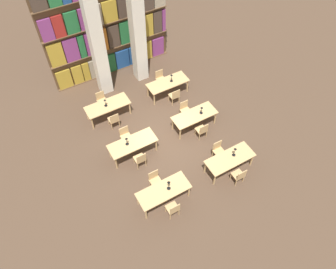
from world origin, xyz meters
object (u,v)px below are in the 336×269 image
at_px(chair_2, 239,175).
at_px(desk_lamp_4, 105,101).
at_px(chair_7, 185,109).
at_px(desk_lamp_5, 171,76).
at_px(chair_11, 160,78).
at_px(chair_1, 155,180).
at_px(reading_table_5, 168,84).
at_px(desk_lamp_3, 202,109).
at_px(chair_10, 175,96).
at_px(chair_6, 202,130).
at_px(reading_table_3, 194,116).
at_px(desk_lamp_2, 127,140).
at_px(pillar_left, 96,37).
at_px(pillar_center, 137,24).
at_px(reading_table_0, 164,191).
at_px(chair_0, 173,209).
at_px(desk_lamp_1, 235,150).
at_px(chair_4, 140,159).
at_px(chair_3, 218,150).
at_px(reading_table_4, 108,106).
at_px(reading_table_1, 230,159).
at_px(chair_9, 102,100).
at_px(desk_lamp_0, 169,184).
at_px(reading_table_2, 133,144).
at_px(chair_5, 125,135).

distance_m(chair_2, desk_lamp_4, 6.44).
xyz_separation_m(chair_7, desk_lamp_5, (0.25, 1.64, 0.56)).
bearing_deg(chair_11, chair_1, 58.92).
xyz_separation_m(desk_lamp_4, reading_table_5, (3.10, -0.05, -0.35)).
height_order(chair_2, desk_lamp_3, desk_lamp_3).
bearing_deg(chair_7, chair_10, -92.41).
bearing_deg(desk_lamp_4, chair_6, -45.35).
distance_m(reading_table_3, desk_lamp_3, 0.46).
relative_size(desk_lamp_2, reading_table_5, 0.21).
distance_m(pillar_left, chair_11, 3.70).
relative_size(pillar_center, reading_table_0, 3.05).
xyz_separation_m(chair_0, chair_10, (2.93, 4.86, 0.00)).
distance_m(pillar_center, chair_1, 6.89).
height_order(desk_lamp_1, chair_4, desk_lamp_1).
bearing_deg(chair_7, chair_3, 89.91).
xyz_separation_m(pillar_left, reading_table_5, (2.48, -1.77, -2.35)).
distance_m(desk_lamp_2, chair_6, 3.26).
height_order(chair_0, chair_7, same).
bearing_deg(pillar_center, reading_table_0, -109.98).
distance_m(chair_1, desk_lamp_4, 4.25).
height_order(pillar_center, reading_table_4, pillar_center).
height_order(desk_lamp_3, desk_lamp_5, desk_lamp_5).
height_order(chair_2, desk_lamp_5, desk_lamp_5).
bearing_deg(reading_table_1, chair_9, 118.22).
relative_size(chair_2, chair_11, 1.00).
distance_m(pillar_center, chair_4, 5.98).
bearing_deg(reading_table_0, reading_table_5, 58.68).
bearing_deg(chair_1, chair_4, -87.09).
xyz_separation_m(reading_table_1, chair_6, (-0.03, 1.88, -0.19)).
distance_m(reading_table_1, chair_6, 1.89).
bearing_deg(desk_lamp_0, reading_table_5, 60.58).
distance_m(desk_lamp_0, chair_2, 2.85).
bearing_deg(chair_2, reading_table_5, 89.34).
bearing_deg(desk_lamp_0, desk_lamp_1, 0.26).
distance_m(chair_1, reading_table_4, 4.23).
relative_size(chair_0, chair_3, 1.00).
xyz_separation_m(chair_1, reading_table_1, (2.92, -0.75, 0.19)).
bearing_deg(reading_table_2, chair_10, 29.51).
height_order(chair_5, desk_lamp_3, desk_lamp_3).
xyz_separation_m(reading_table_0, chair_10, (2.94, 4.17, -0.19)).
height_order(reading_table_3, chair_11, chair_11).
xyz_separation_m(reading_table_2, chair_4, (-0.01, -0.69, -0.19)).
xyz_separation_m(reading_table_3, desk_lamp_4, (-3.09, 2.40, 0.35)).
xyz_separation_m(pillar_center, desk_lamp_4, (-2.56, -1.72, -2.00)).
xyz_separation_m(pillar_center, reading_table_5, (0.55, -1.77, -2.35)).
bearing_deg(reading_table_5, reading_table_0, -121.32).
xyz_separation_m(pillar_left, pillar_center, (1.93, 0.00, 0.00)).
xyz_separation_m(chair_0, reading_table_2, (-0.04, 3.17, 0.19)).
distance_m(reading_table_3, chair_11, 3.04).
height_order(desk_lamp_1, desk_lamp_2, desk_lamp_1).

